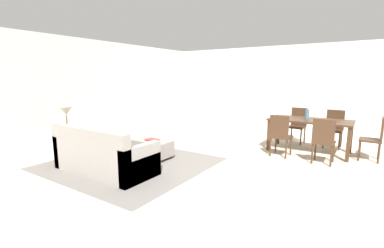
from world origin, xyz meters
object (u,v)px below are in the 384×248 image
Objects in this scene: ottoman_table at (150,147)px; table_lamp at (66,112)px; book_on_ottoman at (152,140)px; dining_chair_near_right at (324,139)px; side_table at (68,137)px; dining_table at (310,123)px; vase_centerpiece at (307,114)px; dining_chair_near_left at (280,133)px; dining_chair_head_east at (376,136)px; dining_chair_far_right at (334,126)px; couch at (103,156)px; dining_chair_far_left at (298,123)px.

ottoman_table is 1.89× the size of table_lamp.
ottoman_table is 0.21m from book_on_ottoman.
dining_chair_near_right is at bearing 26.90° from book_on_ottoman.
dining_table reaches higher than side_table.
vase_centerpiece reaches higher than side_table.
dining_chair_head_east is (1.72, 0.77, 0.00)m from dining_chair_near_left.
table_lamp reaches higher than dining_chair_near_right.
dining_chair_near_right and dining_chair_head_east have the same top height.
table_lamp is 0.57× the size of dining_chair_near_right.
dining_chair_head_east is at bearing -42.88° from dining_chair_far_right.
vase_centerpiece is (-0.50, -0.77, 0.35)m from dining_chair_far_right.
table_lamp is 6.20m from dining_chair_far_right.
dining_chair_head_east is at bearing 40.54° from couch.
ottoman_table is at bearing -126.81° from dining_chair_far_left.
dining_chair_head_east is at bearing 43.89° from dining_chair_near_right.
couch is 2.10× the size of dining_chair_far_right.
side_table is at bearing -140.46° from dining_table.
dining_chair_near_left is (2.33, 1.59, 0.30)m from ottoman_table.
table_lamp is (-1.34, -1.04, 0.78)m from ottoman_table.
dining_chair_far_left reaches higher than couch.
dining_chair_near_right is at bearing 29.62° from table_lamp.
table_lamp is at bearing 174.44° from couch.
dining_chair_near_left reaches higher than book_on_ottoman.
table_lamp reaches higher than book_on_ottoman.
table_lamp is 0.57× the size of dining_chair_far_right.
table_lamp reaches higher than dining_chair_near_left.
table_lamp is 0.57× the size of dining_chair_far_left.
dining_chair_near_left is (2.40, 2.76, 0.23)m from couch.
dining_chair_far_right is (0.86, -0.00, 0.00)m from dining_chair_far_left.
side_table is at bearing 174.44° from couch.
dining_chair_far_left is at bearing 89.29° from dining_chair_near_left.
table_lamp is at bearing -139.78° from vase_centerpiece.
dining_chair_head_east is at bearing -24.84° from dining_chair_far_left.
dining_chair_near_right is (0.41, -0.83, -0.15)m from dining_table.
ottoman_table is 1.08× the size of dining_chair_near_left.
couch is at bearing -127.28° from dining_chair_far_right.
vase_centerpiece reaches higher than dining_chair_far_left.
dining_chair_far_right is at bearing 60.57° from dining_chair_near_left.
dining_chair_far_left is (-0.84, 1.61, 0.00)m from dining_chair_near_right.
dining_chair_far_right reaches higher than dining_table.
side_table is 0.64× the size of dining_chair_far_right.
vase_centerpiece is (-1.35, 0.02, 0.35)m from dining_chair_head_east.
side_table is 0.64× the size of dining_chair_near_left.
vase_centerpiece is at bearing 40.22° from side_table.
dining_chair_near_right is 1.00× the size of dining_chair_far_left.
book_on_ottoman is (-2.23, -1.62, -0.12)m from dining_chair_near_left.
dining_chair_near_right is (4.53, 2.58, -0.48)m from table_lamp.
couch is at bearing -5.56° from side_table.
table_lamp is 6.39m from dining_chair_head_east.
dining_chair_near_left is at bearing 35.64° from side_table.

